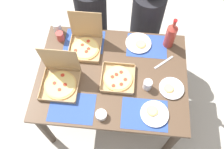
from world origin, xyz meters
TOP-DOWN VIEW (x-y plane):
  - ground_plane at (0.00, 0.00)m, footprint 6.00×6.00m
  - dining_table at (0.00, 0.00)m, footprint 1.27×0.96m
  - placemat_near_left at (-0.29, -0.33)m, footprint 0.36×0.26m
  - placemat_near_right at (0.29, -0.33)m, footprint 0.36×0.26m
  - placemat_far_left at (-0.29, 0.33)m, footprint 0.36×0.26m
  - placemat_far_right at (0.29, 0.33)m, footprint 0.36×0.26m
  - pizza_box_edge_far at (0.05, -0.04)m, footprint 0.28×0.28m
  - pizza_box_corner_right at (-0.27, 0.27)m, footprint 0.28×0.29m
  - pizza_box_corner_left at (-0.41, -0.11)m, footprint 0.30×0.31m
  - plate_far_left at (0.36, -0.32)m, footprint 0.22×0.22m
  - plate_near_right at (0.21, 0.34)m, footprint 0.23×0.23m
  - plate_middle at (0.49, -0.09)m, footprint 0.20×0.20m
  - soda_bottle at (0.48, 0.36)m, footprint 0.09×0.09m
  - cup_red at (-0.55, 0.42)m, footprint 0.07×0.07m
  - cup_spare at (-0.50, 0.33)m, footprint 0.07×0.07m
  - cup_clear_left at (0.30, -0.09)m, footprint 0.07×0.07m
  - condiment_bowl at (-0.05, -0.38)m, footprint 0.09×0.09m
  - knife_by_far_right at (0.44, 0.16)m, footprint 0.17×0.15m
  - diner_left_seat at (-0.29, 0.74)m, footprint 0.32×0.32m
  - diner_right_seat at (0.29, 0.74)m, footprint 0.32×0.32m

SIDE VIEW (x-z plane):
  - ground_plane at x=0.00m, z-range 0.00..0.00m
  - diner_right_seat at x=0.29m, z-range -0.06..1.08m
  - diner_left_seat at x=-0.29m, z-range -0.06..1.10m
  - dining_table at x=0.00m, z-range 0.25..0.98m
  - placemat_near_left at x=-0.29m, z-range 0.73..0.73m
  - placemat_near_right at x=0.29m, z-range 0.73..0.73m
  - placemat_far_left at x=-0.29m, z-range 0.73..0.73m
  - placemat_far_right at x=0.29m, z-range 0.73..0.73m
  - knife_by_far_right at x=0.44m, z-range 0.73..0.73m
  - plate_far_left at x=0.36m, z-range 0.72..0.75m
  - plate_near_right at x=0.21m, z-range 0.72..0.75m
  - plate_middle at x=0.49m, z-range 0.72..0.75m
  - pizza_box_edge_far at x=0.05m, z-range 0.72..0.76m
  - condiment_bowl at x=-0.05m, z-range 0.73..0.77m
  - cup_clear_left at x=0.30m, z-range 0.73..0.82m
  - cup_spare at x=-0.50m, z-range 0.73..0.82m
  - pizza_box_corner_right at x=-0.27m, z-range 0.62..0.94m
  - pizza_box_corner_left at x=-0.41m, z-range 0.61..0.95m
  - cup_red at x=-0.55m, z-range 0.73..0.83m
  - soda_bottle at x=0.48m, z-range 0.70..1.02m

